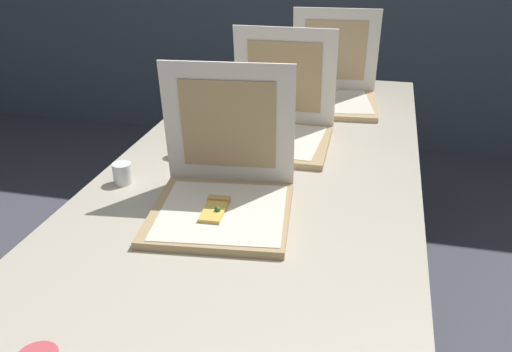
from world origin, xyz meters
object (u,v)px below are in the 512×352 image
object	(u,v)px
pizza_box_front	(222,193)
cup_white_near_center	(122,173)
cup_white_mid	(181,147)
cup_white_far	(218,114)
pizza_box_back	(333,91)
table	(262,181)
pizza_box_middle	(277,127)

from	to	relation	value
pizza_box_front	cup_white_near_center	xyz separation A→B (m)	(-0.35, 0.10, -0.02)
cup_white_near_center	cup_white_mid	world-z (taller)	same
cup_white_far	cup_white_mid	size ratio (longest dim) A/B	1.00
pizza_box_front	pizza_box_back	distance (m)	1.05
table	pizza_box_middle	world-z (taller)	pizza_box_middle
pizza_box_front	cup_white_far	xyz separation A→B (m)	(-0.23, 0.69, -0.02)
table	pizza_box_front	world-z (taller)	pizza_box_front
cup_white_near_center	pizza_box_middle	bearing A→B (deg)	48.24
table	pizza_box_front	bearing A→B (deg)	-99.08
cup_white_far	pizza_box_back	bearing A→B (deg)	39.07
pizza_box_back	cup_white_mid	size ratio (longest dim) A/B	6.30
pizza_box_front	cup_white_near_center	bearing A→B (deg)	157.66
cup_white_far	pizza_box_front	bearing A→B (deg)	-71.96
cup_white_far	cup_white_mid	world-z (taller)	same
pizza_box_front	table	bearing A→B (deg)	74.29
pizza_box_front	cup_white_mid	distance (m)	0.42
cup_white_near_center	cup_white_mid	distance (m)	0.26
pizza_box_front	cup_white_near_center	size ratio (longest dim) A/B	6.46
pizza_box_back	cup_white_near_center	size ratio (longest dim) A/B	6.30
pizza_box_middle	cup_white_near_center	world-z (taller)	pizza_box_middle
table	pizza_box_middle	distance (m)	0.27
table	pizza_box_back	bearing A→B (deg)	78.83
table	cup_white_mid	bearing A→B (deg)	171.04
pizza_box_back	cup_white_near_center	world-z (taller)	pizza_box_back
cup_white_near_center	pizza_box_back	bearing A→B (deg)	59.86
pizza_box_back	cup_white_near_center	distance (m)	1.08
pizza_box_back	cup_white_mid	distance (m)	0.82
pizza_box_back	cup_white_far	world-z (taller)	pizza_box_back
table	pizza_box_front	distance (m)	0.31
pizza_box_middle	pizza_box_back	xyz separation A→B (m)	(0.15, 0.49, -0.00)
table	pizza_box_back	size ratio (longest dim) A/B	5.71
pizza_box_front	cup_white_mid	bearing A→B (deg)	119.48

